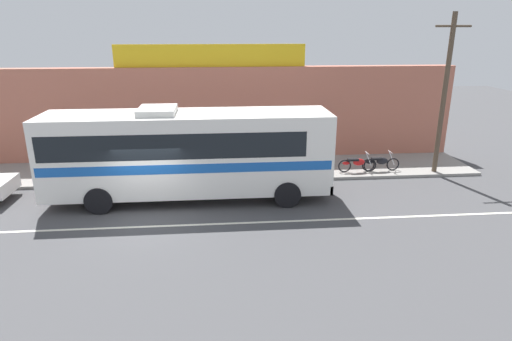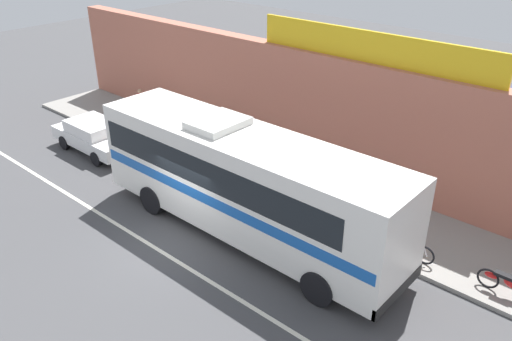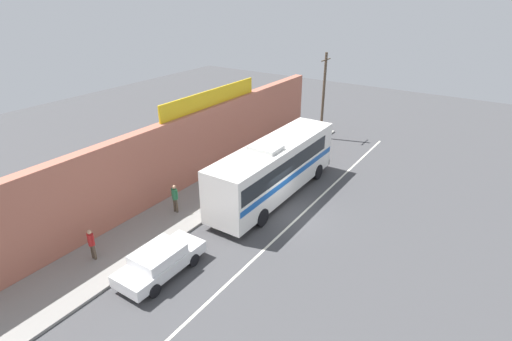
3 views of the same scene
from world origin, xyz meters
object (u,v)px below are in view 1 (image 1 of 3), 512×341
at_px(pedestrian_far_right, 86,151).
at_px(utility_pole, 444,93).
at_px(motorcycle_green, 294,166).
at_px(motorcycle_purple, 357,163).
at_px(motorcycle_orange, 264,166).
at_px(motorcycle_black, 380,162).
at_px(intercity_bus, 187,150).

bearing_deg(pedestrian_far_right, utility_pole, -5.26).
bearing_deg(motorcycle_green, utility_pole, -0.59).
xyz_separation_m(motorcycle_green, pedestrian_far_right, (-9.69, 1.45, 0.59)).
bearing_deg(utility_pole, motorcycle_purple, 176.57).
distance_m(utility_pole, motorcycle_orange, 8.78).
height_order(utility_pole, pedestrian_far_right, utility_pole).
distance_m(motorcycle_black, pedestrian_far_right, 13.98).
xyz_separation_m(utility_pole, motorcycle_green, (-6.80, 0.07, -3.30)).
distance_m(utility_pole, motorcycle_purple, 5.00).
xyz_separation_m(utility_pole, pedestrian_far_right, (-16.49, 1.52, -2.72)).
xyz_separation_m(motorcycle_orange, motorcycle_purple, (4.40, 0.02, 0.00)).
xyz_separation_m(intercity_bus, pedestrian_far_right, (-4.99, 3.65, -0.91)).
bearing_deg(motorcycle_purple, intercity_bus, -163.12).
bearing_deg(utility_pole, motorcycle_green, 179.41).
relative_size(motorcycle_black, motorcycle_green, 0.97).
distance_m(intercity_bus, utility_pole, 11.83).
distance_m(intercity_bus, motorcycle_purple, 8.25).
relative_size(motorcycle_green, motorcycle_orange, 1.01).
relative_size(intercity_bus, pedestrian_far_right, 6.44).
bearing_deg(motorcycle_orange, pedestrian_far_right, 171.04).
xyz_separation_m(utility_pole, motorcycle_orange, (-8.14, 0.20, -3.30)).
bearing_deg(motorcycle_black, utility_pole, -6.35).
relative_size(intercity_bus, motorcycle_orange, 5.98).
height_order(motorcycle_green, motorcycle_purple, same).
relative_size(intercity_bus, motorcycle_black, 6.12).
xyz_separation_m(motorcycle_purple, pedestrian_far_right, (-12.75, 1.29, 0.59)).
relative_size(motorcycle_green, motorcycle_purple, 1.01).
relative_size(motorcycle_orange, motorcycle_purple, 1.01).
bearing_deg(motorcycle_purple, pedestrian_far_right, 174.20).
bearing_deg(utility_pole, intercity_bus, -169.50).
height_order(motorcycle_green, pedestrian_far_right, pedestrian_far_right).
distance_m(motorcycle_green, pedestrian_far_right, 9.82).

